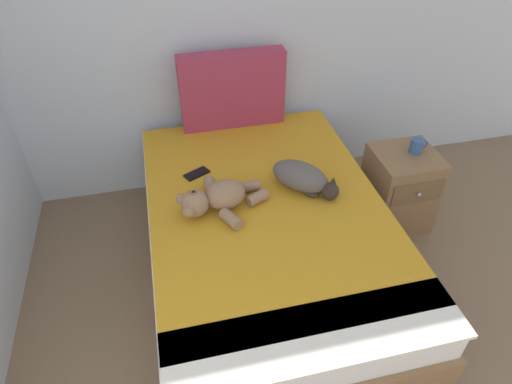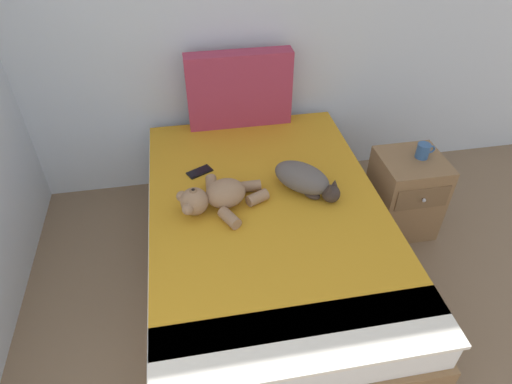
% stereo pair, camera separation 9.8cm
% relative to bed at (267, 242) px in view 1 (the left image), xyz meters
% --- Properties ---
extents(wall_back, '(4.44, 0.06, 2.47)m').
position_rel_bed_xyz_m(wall_back, '(0.71, 1.07, 0.96)').
color(wall_back, silver).
rests_on(wall_back, ground_plane).
extents(bed, '(1.32, 1.95, 0.55)m').
position_rel_bed_xyz_m(bed, '(0.00, 0.00, 0.00)').
color(bed, olive).
rests_on(bed, ground_plane).
extents(patterned_cushion, '(0.69, 0.12, 0.51)m').
position_rel_bed_xyz_m(patterned_cushion, '(-0.01, 0.89, 0.53)').
color(patterned_cushion, '#A5334C').
rests_on(patterned_cushion, bed).
extents(cat, '(0.37, 0.42, 0.15)m').
position_rel_bed_xyz_m(cat, '(0.23, 0.11, 0.35)').
color(cat, '#59514C').
rests_on(cat, bed).
extents(teddy_bear, '(0.50, 0.43, 0.16)m').
position_rel_bed_xyz_m(teddy_bear, '(-0.27, 0.05, 0.35)').
color(teddy_bear, '#937051').
rests_on(teddy_bear, bed).
extents(cell_phone, '(0.16, 0.13, 0.01)m').
position_rel_bed_xyz_m(cell_phone, '(-0.34, 0.37, 0.28)').
color(cell_phone, black).
rests_on(cell_phone, bed).
extents(nightstand, '(0.40, 0.42, 0.55)m').
position_rel_bed_xyz_m(nightstand, '(0.98, 0.27, 0.00)').
color(nightstand, olive).
rests_on(nightstand, ground_plane).
extents(mug, '(0.12, 0.08, 0.09)m').
position_rel_bed_xyz_m(mug, '(1.04, 0.28, 0.33)').
color(mug, '#33598C').
rests_on(mug, nightstand).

